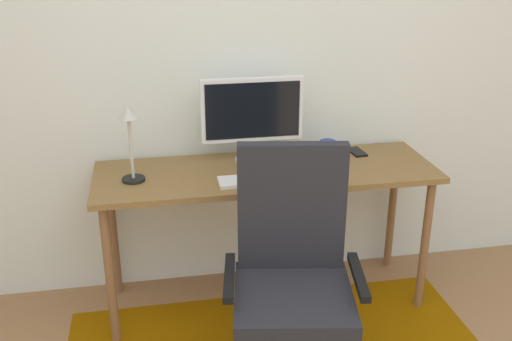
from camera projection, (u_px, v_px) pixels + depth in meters
wall_back at (243, 51)px, 3.08m from camera, size 6.00×0.10×2.60m
desk at (266, 184)px, 3.01m from camera, size 1.72×0.55×0.76m
monitor at (252, 113)px, 3.00m from camera, size 0.52×0.18×0.44m
keyboard at (263, 180)px, 2.83m from camera, size 0.43×0.13×0.02m
computer_mouse at (333, 175)px, 2.86m from camera, size 0.06×0.10×0.03m
coffee_cup at (328, 149)px, 3.13m from camera, size 0.09×0.09×0.09m
cell_phone at (357, 152)px, 3.20m from camera, size 0.08×0.15×0.01m
desk_lamp at (130, 133)px, 2.75m from camera, size 0.11×0.11×0.37m
office_chair at (292, 303)px, 2.48m from camera, size 0.61×0.57×1.09m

